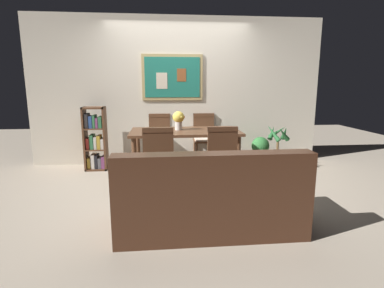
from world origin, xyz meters
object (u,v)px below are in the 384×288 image
Objects in this scene: dining_table at (185,136)px; dining_chair_far_left at (160,135)px; dining_chair_far_right at (204,134)px; leather_couch at (209,200)px; bookshelf at (96,141)px; flower_vase at (179,119)px; dining_chair_near_right at (221,154)px; dining_chair_near_left at (158,155)px; potted_ivy at (260,150)px; potted_palm at (277,150)px.

dining_table is 0.90m from dining_chair_far_left.
dining_chair_far_right reaches higher than leather_couch.
bookshelf is 1.52m from flower_vase.
leather_couch is (-0.31, -1.00, -0.23)m from dining_chair_near_right.
dining_chair_far_left is 1.79m from dining_chair_near_right.
dining_chair_near_left is 1.77m from dining_chair_far_right.
dining_chair_far_right and dining_chair_far_left have the same top height.
flower_vase is (-0.19, 1.86, 0.60)m from leather_couch.
dining_chair_far_left reaches higher than potted_ivy.
potted_ivy is (1.00, 1.38, -0.27)m from dining_chair_near_right.
dining_chair_near_left is 0.81m from dining_chair_near_right.
dining_table is 1.58m from bookshelf.
potted_ivy is 0.46m from potted_palm.
flower_vase is (1.38, -0.49, 0.41)m from bookshelf.
flower_vase reaches higher than dining_table.
dining_chair_near_right is 1.14× the size of potted_palm.
dining_chair_near_right is at bearing -140.14° from potted_palm.
potted_palm is at bearing 5.72° from dining_table.
dining_chair_far_right is 1.57m from dining_chair_near_right.
potted_palm is (1.94, -0.65, -0.17)m from dining_chair_far_left.
leather_couch is (0.49, -2.60, -0.23)m from dining_chair_far_left.
dining_chair_near_left is at bearing -179.81° from dining_chair_near_right.
dining_chair_near_left is 1.00× the size of dining_chair_near_right.
dining_chair_far_left is 0.88m from flower_vase.
flower_vase is at bearing 70.28° from dining_chair_near_left.
leather_couch is 2.25× the size of potted_palm.
dining_chair_far_right is 0.85× the size of bookshelf.
potted_ivy is at bearing 37.46° from dining_chair_near_left.
potted_palm is at bearing 26.08° from dining_chair_near_left.
potted_palm is 1.73m from flower_vase.
dining_chair_far_right is at bearing 6.63° from bookshelf.
dining_chair_far_right reaches higher than dining_table.
dining_table is 5.74× the size of flower_vase.
potted_ivy is at bearing 54.20° from dining_chair_near_right.
bookshelf is 1.94× the size of potted_ivy.
leather_couch is at bearing -118.81° from potted_ivy.
potted_palm is at bearing 39.86° from dining_chair_near_right.
leather_couch is 1.96m from flower_vase.
bookshelf reaches higher than dining_chair_far_left.
leather_couch is 3.27× the size of potted_ivy.
dining_chair_far_left is at bearing 177.57° from dining_chair_far_right.
dining_chair_far_left is 0.85× the size of bookshelf.
potted_ivy is at bearing 19.13° from flower_vase.
leather_couch is at bearing -126.69° from potted_palm.
dining_chair_near_left is at bearing 116.54° from leather_couch.
dining_chair_near_right is 1.65× the size of potted_ivy.
flower_vase reaches higher than leather_couch.
dining_table is 1.83× the size of dining_chair_near_right.
flower_vase reaches higher than dining_chair_near_right.
potted_palm reaches higher than potted_ivy.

